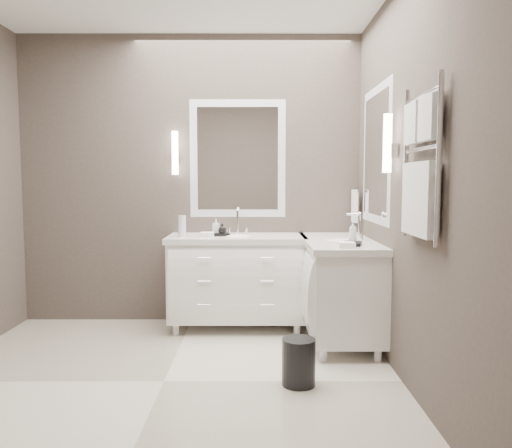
{
  "coord_description": "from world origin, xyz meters",
  "views": [
    {
      "loc": [
        0.61,
        -3.24,
        1.35
      ],
      "look_at": [
        0.62,
        0.7,
        1.0
      ],
      "focal_mm": 35.0,
      "sensor_mm": 36.0,
      "label": 1
    }
  ],
  "objects_px": {
    "vanity_back": "(237,275)",
    "vanity_right": "(339,283)",
    "towel_ladder": "(420,172)",
    "waste_bin": "(299,362)"
  },
  "relations": [
    {
      "from": "vanity_back",
      "to": "vanity_right",
      "type": "height_order",
      "value": "same"
    },
    {
      "from": "towel_ladder",
      "to": "waste_bin",
      "type": "xyz_separation_m",
      "value": [
        -0.65,
        0.35,
        -1.24
      ]
    },
    {
      "from": "vanity_back",
      "to": "towel_ladder",
      "type": "xyz_separation_m",
      "value": [
        1.1,
        -1.63,
        0.91
      ]
    },
    {
      "from": "vanity_back",
      "to": "towel_ladder",
      "type": "distance_m",
      "value": 2.16
    },
    {
      "from": "towel_ladder",
      "to": "vanity_back",
      "type": "bearing_deg",
      "value": 124.1
    },
    {
      "from": "vanity_right",
      "to": "towel_ladder",
      "type": "bearing_deg",
      "value": -80.16
    },
    {
      "from": "vanity_right",
      "to": "waste_bin",
      "type": "xyz_separation_m",
      "value": [
        -0.43,
        -0.95,
        -0.33
      ]
    },
    {
      "from": "towel_ladder",
      "to": "waste_bin",
      "type": "height_order",
      "value": "towel_ladder"
    },
    {
      "from": "vanity_back",
      "to": "towel_ladder",
      "type": "relative_size",
      "value": 1.38
    },
    {
      "from": "vanity_back",
      "to": "vanity_right",
      "type": "distance_m",
      "value": 0.93
    }
  ]
}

